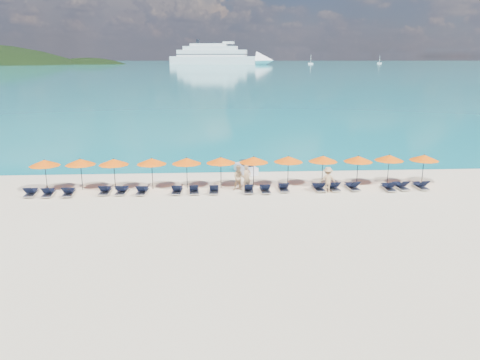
{
  "coord_description": "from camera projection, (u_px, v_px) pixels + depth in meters",
  "views": [
    {
      "loc": [
        -1.79,
        -26.79,
        9.11
      ],
      "look_at": [
        0.0,
        3.0,
        1.2
      ],
      "focal_mm": 35.0,
      "sensor_mm": 36.0,
      "label": 1
    }
  ],
  "objects": [
    {
      "name": "lounger_13",
      "position": [
        333.0,
        187.0,
        32.86
      ],
      "size": [
        0.78,
        1.75,
        0.66
      ],
      "rotation": [
        0.0,
        0.0,
        0.09
      ],
      "color": "silver",
      "rests_on": "ground"
    },
    {
      "name": "lounger_10",
      "position": [
        265.0,
        189.0,
        32.31
      ],
      "size": [
        0.67,
        1.72,
        0.66
      ],
      "rotation": [
        0.0,
        0.0,
        0.03
      ],
      "color": "silver",
      "rests_on": "ground"
    },
    {
      "name": "umbrella_7",
      "position": [
        288.0,
        159.0,
        33.3
      ],
      "size": [
        2.1,
        2.1,
        2.28
      ],
      "color": "black",
      "rests_on": "ground"
    },
    {
      "name": "umbrella_1",
      "position": [
        80.0,
        162.0,
        32.44
      ],
      "size": [
        2.1,
        2.1,
        2.28
      ],
      "color": "black",
      "rests_on": "ground"
    },
    {
      "name": "beachgoer_c",
      "position": [
        328.0,
        180.0,
        32.11
      ],
      "size": [
        1.2,
        0.62,
        1.79
      ],
      "primitive_type": "imported",
      "rotation": [
        0.0,
        0.0,
        3.07
      ],
      "color": "tan",
      "rests_on": "ground"
    },
    {
      "name": "lounger_5",
      "position": [
        142.0,
        190.0,
        31.94
      ],
      "size": [
        0.74,
        1.74,
        0.66
      ],
      "rotation": [
        0.0,
        0.0,
        -0.07
      ],
      "color": "silver",
      "rests_on": "ground"
    },
    {
      "name": "lounger_16",
      "position": [
        401.0,
        186.0,
        33.11
      ],
      "size": [
        0.77,
        1.75,
        0.66
      ],
      "rotation": [
        0.0,
        0.0,
        0.09
      ],
      "color": "silver",
      "rests_on": "ground"
    },
    {
      "name": "lounger_11",
      "position": [
        283.0,
        187.0,
        32.66
      ],
      "size": [
        0.63,
        1.7,
        0.66
      ],
      "rotation": [
        0.0,
        0.0,
        0.0
      ],
      "color": "silver",
      "rests_on": "ground"
    },
    {
      "name": "umbrella_11",
      "position": [
        424.0,
        158.0,
        33.8
      ],
      "size": [
        2.1,
        2.1,
        2.28
      ],
      "color": "black",
      "rests_on": "ground"
    },
    {
      "name": "beachgoer_a",
      "position": [
        247.0,
        178.0,
        32.63
      ],
      "size": [
        0.8,
        0.75,
        1.84
      ],
      "primitive_type": "imported",
      "rotation": [
        0.0,
        0.0,
        0.63
      ],
      "color": "tan",
      "rests_on": "ground"
    },
    {
      "name": "umbrella_9",
      "position": [
        358.0,
        159.0,
        33.39
      ],
      "size": [
        2.1,
        2.1,
        2.28
      ],
      "color": "black",
      "rests_on": "ground"
    },
    {
      "name": "umbrella_4",
      "position": [
        187.0,
        161.0,
        32.76
      ],
      "size": [
        2.1,
        2.1,
        2.28
      ],
      "color": "black",
      "rests_on": "ground"
    },
    {
      "name": "umbrella_2",
      "position": [
        114.0,
        162.0,
        32.43
      ],
      "size": [
        2.1,
        2.1,
        2.28
      ],
      "color": "black",
      "rests_on": "ground"
    },
    {
      "name": "umbrella_10",
      "position": [
        389.0,
        158.0,
        33.77
      ],
      "size": [
        2.1,
        2.1,
        2.28
      ],
      "color": "black",
      "rests_on": "ground"
    },
    {
      "name": "beachgoer_b",
      "position": [
        239.0,
        178.0,
        32.61
      ],
      "size": [
        0.89,
        0.54,
        1.79
      ],
      "primitive_type": "imported",
      "rotation": [
        0.0,
        0.0,
        0.05
      ],
      "color": "tan",
      "rests_on": "ground"
    },
    {
      "name": "lounger_2",
      "position": [
        69.0,
        192.0,
        31.55
      ],
      "size": [
        0.73,
        1.74,
        0.66
      ],
      "rotation": [
        0.0,
        0.0,
        0.07
      ],
      "color": "silver",
      "rests_on": "ground"
    },
    {
      "name": "lounger_17",
      "position": [
        420.0,
        185.0,
        33.16
      ],
      "size": [
        0.67,
        1.72,
        0.66
      ],
      "rotation": [
        0.0,
        0.0,
        0.03
      ],
      "color": "silver",
      "rests_on": "ground"
    },
    {
      "name": "lounger_15",
      "position": [
        388.0,
        187.0,
        32.8
      ],
      "size": [
        0.63,
        1.7,
        0.66
      ],
      "rotation": [
        0.0,
        0.0,
        0.0
      ],
      "color": "silver",
      "rests_on": "ground"
    },
    {
      "name": "sailboat_far",
      "position": [
        379.0,
        63.0,
        602.4
      ],
      "size": [
        5.7,
        1.9,
        10.46
      ],
      "color": "white",
      "rests_on": "ground"
    },
    {
      "name": "umbrella_8",
      "position": [
        323.0,
        159.0,
        33.44
      ],
      "size": [
        2.1,
        2.1,
        2.28
      ],
      "color": "black",
      "rests_on": "ground"
    },
    {
      "name": "lounger_0",
      "position": [
        31.0,
        192.0,
        31.5
      ],
      "size": [
        0.77,
        1.75,
        0.66
      ],
      "rotation": [
        0.0,
        0.0,
        0.09
      ],
      "color": "silver",
      "rests_on": "ground"
    },
    {
      "name": "sea",
      "position": [
        212.0,
        63.0,
        665.14
      ],
      "size": [
        1600.0,
        1300.0,
        0.01
      ],
      "primitive_type": "cube",
      "color": "#1FA9B2",
      "rests_on": "ground"
    },
    {
      "name": "cruise_ship",
      "position": [
        222.0,
        57.0,
        538.63
      ],
      "size": [
        121.51,
        47.53,
        33.53
      ],
      "rotation": [
        0.0,
        0.0,
        -0.24
      ],
      "color": "white",
      "rests_on": "ground"
    },
    {
      "name": "lounger_8",
      "position": [
        214.0,
        189.0,
        32.17
      ],
      "size": [
        0.69,
        1.73,
        0.66
      ],
      "rotation": [
        0.0,
        0.0,
        -0.04
      ],
      "color": "silver",
      "rests_on": "ground"
    },
    {
      "name": "umbrella_6",
      "position": [
        254.0,
        160.0,
        33.15
      ],
      "size": [
        2.1,
        2.1,
        2.28
      ],
      "color": "black",
      "rests_on": "ground"
    },
    {
      "name": "lounger_1",
      "position": [
        48.0,
        192.0,
        31.46
      ],
      "size": [
        0.79,
        1.75,
        0.66
      ],
      "rotation": [
        0.0,
        0.0,
        0.1
      ],
      "color": "silver",
      "rests_on": "ground"
    },
    {
      "name": "lounger_12",
      "position": [
        319.0,
        187.0,
        32.73
      ],
      "size": [
        0.73,
        1.74,
        0.66
      ],
      "rotation": [
        0.0,
        0.0,
        0.07
      ],
      "color": "silver",
      "rests_on": "ground"
    },
    {
      "name": "lounger_7",
      "position": [
        194.0,
        190.0,
        32.15
      ],
      "size": [
        0.73,
        1.74,
        0.66
      ],
      "rotation": [
        0.0,
        0.0,
        0.07
      ],
      "color": "silver",
      "rests_on": "ground"
    },
    {
      "name": "lounger_6",
      "position": [
        177.0,
        190.0,
        32.07
      ],
      "size": [
        0.71,
        1.73,
        0.66
      ],
      "rotation": [
        0.0,
        0.0,
        -0.05
      ],
      "color": "silver",
      "rests_on": "ground"
    },
    {
      "name": "headland_small",
      "position": [
        90.0,
        94.0,
        568.93
      ],
      "size": [
        162.0,
        126.0,
        85.5
      ],
      "color": "black",
      "rests_on": "ground"
    },
    {
      "name": "umbrella_5",
      "position": [
        221.0,
        160.0,
        32.98
      ],
      "size": [
        2.1,
        2.1,
        2.28
      ],
      "color": "black",
      "rests_on": "ground"
    },
    {
      "name": "lounger_9",
      "position": [
        249.0,
        189.0,
        32.29
      ],
      "size": [
        0.71,
        1.73,
        0.66
      ],
      "rotation": [
        0.0,
        0.0,
        -0.06
      ],
      "color": "silver",
      "rests_on": "ground"
    },
    {
      "name": "jetski",
      "position": [
        246.0,
        168.0,
        37.6
      ],
      "size": [
        1.85,
        2.86,
        0.95
      ],
      "rotation": [
        0.0,
        0.0,
        0.34
      ],
      "color": "white",
      "rests_on": "ground"
    },
    {
      "name": "lounger_3",
      "position": [
        105.0,
        190.0,
        31.96
      ],
      "size": [
        0.63,
        1.7,
        0.66
      ],
      "rotation": [
        0.0,
        0.0,
        0.01
      ],
      "color": "silver",
      "rests_on": "ground"
    },
    {
      "name": "sailboat_near",
      "position": [
        311.0,
        63.0,
        560.91
      ],
      "size": [
        6.04,
        2.01,
        11.07
      ],
      "color": "white",
      "rests_on": "ground"
    },
    {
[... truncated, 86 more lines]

